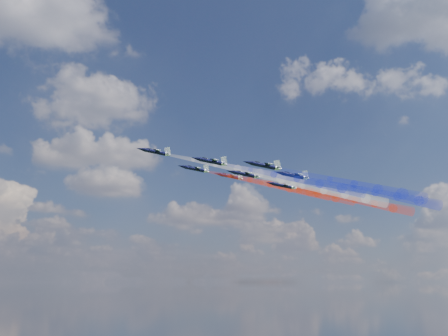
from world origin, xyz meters
name	(u,v)px	position (x,y,z in m)	size (l,w,h in m)	color
jet_lead	(155,152)	(-3.62, -6.07, 161.77)	(8.50, 10.62, 2.83)	black
trail_lead	(238,169)	(20.88, -11.80, 157.56)	(3.54, 41.65, 3.54)	white
jet_inner_left	(211,161)	(9.21, -19.24, 157.15)	(8.50, 10.62, 2.83)	black
trail_inner_left	(297,179)	(33.72, -24.97, 152.93)	(3.54, 41.65, 3.54)	#1826D4
jet_inner_right	(195,169)	(12.35, 3.30, 159.80)	(8.50, 10.62, 2.83)	black
trail_inner_right	(270,184)	(36.86, -2.43, 155.59)	(3.54, 41.65, 3.54)	red
jet_outer_left	(264,166)	(18.78, -33.19, 153.88)	(8.50, 10.62, 2.83)	black
trail_outer_left	(354,184)	(43.29, -38.92, 149.67)	(3.54, 41.65, 3.54)	#1826D4
jet_center_third	(244,174)	(22.72, -12.65, 155.81)	(8.50, 10.62, 2.83)	black
trail_center_third	(324,190)	(47.23, -18.38, 151.60)	(3.54, 41.65, 3.54)	white
jet_outer_right	(230,176)	(27.97, 10.87, 160.02)	(8.50, 10.62, 2.83)	black
trail_outer_right	(299,190)	(52.48, 5.14, 155.81)	(3.54, 41.65, 3.54)	red
jet_rear_left	(293,176)	(32.79, -24.49, 153.96)	(8.50, 10.62, 2.83)	black
trail_rear_left	(375,192)	(57.30, -30.22, 149.75)	(3.54, 41.65, 3.54)	#1826D4
jet_rear_right	(282,186)	(40.17, -4.90, 154.88)	(8.50, 10.62, 2.83)	black
trail_rear_right	(355,200)	(64.68, -10.63, 150.67)	(3.54, 41.65, 3.54)	red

